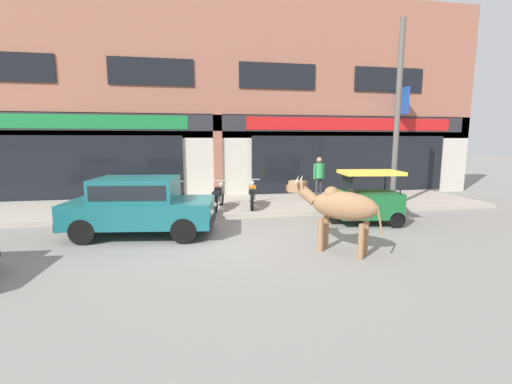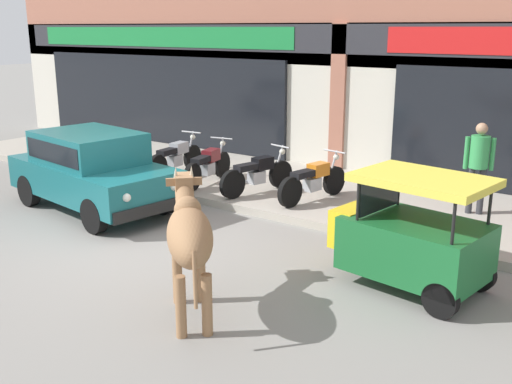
% 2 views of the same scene
% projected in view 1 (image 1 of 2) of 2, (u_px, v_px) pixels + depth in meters
% --- Properties ---
extents(ground_plane, '(90.00, 90.00, 0.00)m').
position_uv_depth(ground_plane, '(237.00, 240.00, 8.24)').
color(ground_plane, gray).
extents(sidewalk, '(19.00, 3.76, 0.14)m').
position_uv_depth(sidewalk, '(222.00, 205.00, 12.20)').
color(sidewalk, '#A8A093').
rests_on(sidewalk, ground).
extents(shop_building, '(23.00, 1.40, 8.20)m').
position_uv_depth(shop_building, '(217.00, 102.00, 13.71)').
color(shop_building, '#9E604C').
rests_on(shop_building, ground).
extents(cow, '(1.68, 1.67, 1.61)m').
position_uv_depth(cow, '(339.00, 206.00, 7.16)').
color(cow, '#936B47').
rests_on(cow, ground).
extents(car_1, '(3.76, 2.07, 1.46)m').
position_uv_depth(car_1, '(140.00, 203.00, 8.49)').
color(car_1, black).
rests_on(car_1, ground).
extents(auto_rickshaw, '(2.07, 1.38, 1.52)m').
position_uv_depth(auto_rickshaw, '(364.00, 201.00, 9.72)').
color(auto_rickshaw, black).
rests_on(auto_rickshaw, ground).
extents(motorcycle_0, '(0.52, 1.81, 0.88)m').
position_uv_depth(motorcycle_0, '(144.00, 198.00, 10.92)').
color(motorcycle_0, black).
rests_on(motorcycle_0, sidewalk).
extents(motorcycle_1, '(0.59, 1.80, 0.88)m').
position_uv_depth(motorcycle_1, '(178.00, 198.00, 10.93)').
color(motorcycle_1, black).
rests_on(motorcycle_1, sidewalk).
extents(motorcycle_2, '(0.68, 1.78, 0.88)m').
position_uv_depth(motorcycle_2, '(218.00, 197.00, 11.16)').
color(motorcycle_2, black).
rests_on(motorcycle_2, sidewalk).
extents(motorcycle_3, '(0.62, 1.80, 0.88)m').
position_uv_depth(motorcycle_3, '(252.00, 195.00, 11.53)').
color(motorcycle_3, black).
rests_on(motorcycle_3, sidewalk).
extents(pedestrian, '(0.48, 0.32, 1.60)m').
position_uv_depth(pedestrian, '(319.00, 174.00, 12.85)').
color(pedestrian, '#2D2D33').
rests_on(pedestrian, sidewalk).
extents(utility_pole, '(0.18, 0.18, 6.06)m').
position_uv_depth(utility_pole, '(397.00, 116.00, 11.20)').
color(utility_pole, '#595651').
rests_on(utility_pole, sidewalk).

